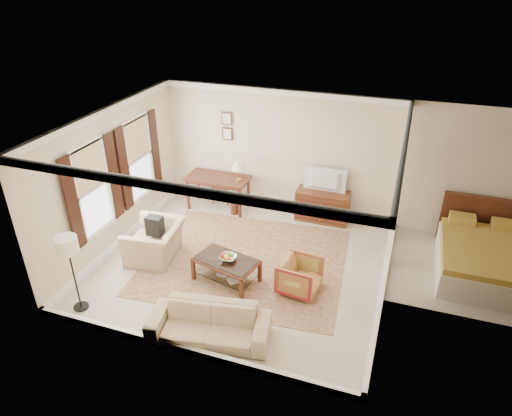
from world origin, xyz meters
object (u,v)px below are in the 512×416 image
Objects in this scene: tv at (325,174)px; club_armchair at (154,236)px; sideboard at (322,206)px; striped_armchair at (300,274)px; coffee_table at (226,264)px; writing_desk at (218,181)px; sofa at (209,319)px.

club_armchair is at bearing 41.79° from tv.
club_armchair is (-2.86, -2.57, 0.12)m from sideboard.
striped_armchair is 3.01m from club_armchair.
sideboard is 0.94× the size of coffee_table.
striped_armchair is (0.15, -2.67, -0.01)m from sideboard.
sideboard is 0.82m from tv.
writing_desk is 2.55m from tv.
sideboard is 2.67m from striped_armchair.
sofa is (1.58, -4.08, -0.33)m from writing_desk.
sofa reaches higher than coffee_table.
tv reaches higher than coffee_table.
sofa is at bearing 77.98° from tv.
writing_desk reaches higher than coffee_table.
club_armchair reaches higher than sideboard.
club_armchair reaches higher than writing_desk.
tv is 0.71× the size of coffee_table.
sideboard is 3.85m from club_armchair.
writing_desk is 1.17× the size of coffee_table.
tv reaches higher than striped_armchair.
tv is 3.90m from club_armchair.
coffee_table is at bearing 66.72° from tv.
writing_desk is at bearing 53.15° from striped_armchair.
club_armchair is at bearing 128.90° from sofa.
sofa reaches higher than sideboard.
tv is at bearing 4.38° from writing_desk.
sideboard is 0.63× the size of sofa.
tv reaches higher than club_armchair.
tv reaches higher than sideboard.
writing_desk is at bearing 164.09° from club_armchair.
sofa is (-0.91, -4.29, 0.00)m from sideboard.
coffee_table is at bearing 73.99° from club_armchair.
tv is 1.26× the size of striped_armchair.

